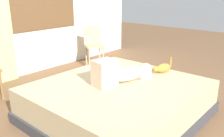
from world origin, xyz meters
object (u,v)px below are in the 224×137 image
(bed, at_px, (119,101))
(chair_spare, at_px, (93,43))
(person_lying, at_px, (122,73))
(cat, at_px, (162,68))

(bed, distance_m, chair_spare, 2.41)
(person_lying, xyz_separation_m, chair_spare, (1.33, 1.87, -0.06))
(bed, xyz_separation_m, cat, (0.79, -0.18, 0.30))
(cat, relative_size, chair_spare, 0.41)
(bed, relative_size, cat, 5.89)
(chair_spare, bearing_deg, cat, -107.66)
(person_lying, distance_m, cat, 0.71)
(cat, bearing_deg, bed, 167.43)
(person_lying, xyz_separation_m, cat, (0.67, -0.21, -0.05))
(person_lying, relative_size, cat, 2.69)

